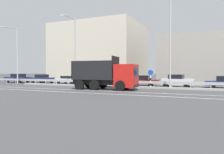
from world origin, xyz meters
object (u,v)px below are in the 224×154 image
object	(u,v)px
median_road_sign	(151,78)
parked_car_5	(177,81)
parked_car_4	(141,81)
street_lamp_0	(16,53)
street_lamp_2	(170,38)
parked_car_3	(106,80)
parked_car_2	(68,80)
dump_truck	(113,77)
street_lamp_1	(74,48)
parked_car_1	(42,79)
parked_car_0	(18,78)

from	to	relation	value
median_road_sign	parked_car_5	xyz separation A→B (m)	(2.48, 3.30, -0.36)
parked_car_4	parked_car_5	xyz separation A→B (m)	(4.77, -0.59, 0.07)
street_lamp_0	parked_car_4	bearing A→B (deg)	11.84
street_lamp_2	parked_car_4	world-z (taller)	street_lamp_2
parked_car_3	parked_car_2	bearing A→B (deg)	84.99
dump_truck	street_lamp_1	xyz separation A→B (m)	(-7.07, 3.12, 3.72)
dump_truck	street_lamp_1	world-z (taller)	street_lamp_1
dump_truck	parked_car_4	size ratio (longest dim) A/B	1.51
parked_car_1	parked_car_2	distance (m)	5.37
parked_car_4	parked_car_0	bearing A→B (deg)	86.32
parked_car_0	parked_car_3	size ratio (longest dim) A/B	0.95
median_road_sign	parked_car_3	xyz separation A→B (m)	(-7.46, 3.68, -0.39)
dump_truck	street_lamp_2	xyz separation A→B (m)	(5.38, 3.09, 4.22)
street_lamp_2	parked_car_5	distance (m)	6.02
street_lamp_1	parked_car_3	bearing A→B (deg)	55.42
parked_car_1	parked_car_3	bearing A→B (deg)	94.14
parked_car_3	parked_car_4	size ratio (longest dim) A/B	1.00
street_lamp_2	parked_car_2	world-z (taller)	street_lamp_2
street_lamp_2	parked_car_4	xyz separation A→B (m)	(-4.52, 4.24, -4.85)
dump_truck	parked_car_3	distance (m)	8.34
parked_car_2	parked_car_4	size ratio (longest dim) A/B	0.89
street_lamp_0	parked_car_5	distance (m)	24.13
parked_car_0	parked_car_3	distance (m)	17.21
street_lamp_2	parked_car_1	size ratio (longest dim) A/B	2.39
median_road_sign	street_lamp_1	xyz separation A→B (m)	(-10.22, -0.32, 3.92)
parked_car_0	parked_car_4	bearing A→B (deg)	-90.51
street_lamp_1	parked_car_4	world-z (taller)	street_lamp_1
street_lamp_1	parked_car_0	world-z (taller)	street_lamp_1
parked_car_0	parked_car_5	bearing A→B (deg)	-91.92
parked_car_1	parked_car_5	bearing A→B (deg)	93.52
median_road_sign	dump_truck	bearing A→B (deg)	-132.45
median_road_sign	street_lamp_2	world-z (taller)	street_lamp_2
street_lamp_1	street_lamp_2	world-z (taller)	street_lamp_2
parked_car_0	parked_car_4	xyz separation A→B (m)	(22.39, 0.37, -0.06)
median_road_sign	street_lamp_0	bearing A→B (deg)	-179.88
street_lamp_1	parked_car_5	distance (m)	13.88
parked_car_5	parked_car_1	bearing A→B (deg)	-86.77
parked_car_5	parked_car_0	bearing A→B (deg)	-85.81
street_lamp_1	parked_car_3	xyz separation A→B (m)	(2.76, 4.00, -4.32)
median_road_sign	street_lamp_1	world-z (taller)	street_lamp_1
parked_car_3	median_road_sign	bearing A→B (deg)	-120.67
street_lamp_1	parked_car_4	distance (m)	9.98
street_lamp_2	parked_car_4	size ratio (longest dim) A/B	2.11
street_lamp_1	parked_car_1	size ratio (longest dim) A/B	2.14
parked_car_0	parked_car_1	xyz separation A→B (m)	(5.24, 0.33, -0.04)
dump_truck	street_lamp_2	world-z (taller)	street_lamp_2
street_lamp_1	street_lamp_2	distance (m)	12.46
dump_truck	parked_car_4	world-z (taller)	dump_truck
street_lamp_0	parked_car_3	xyz separation A→B (m)	(13.60, 3.72, -4.10)
street_lamp_2	parked_car_1	world-z (taller)	street_lamp_2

